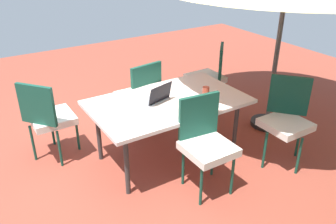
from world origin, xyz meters
TOP-DOWN VIEW (x-y plane):
  - ground_plane at (0.00, 0.00)m, footprint 10.00×10.00m
  - dining_table at (0.00, 0.00)m, footprint 1.71×1.03m
  - chair_southwest at (-1.18, -0.75)m, footprint 0.59×0.59m
  - chair_north at (-0.02, 0.67)m, footprint 0.47×0.48m
  - chair_south at (0.00, -0.67)m, footprint 0.48×0.49m
  - chair_southeast at (1.16, -0.68)m, footprint 0.58×0.58m
  - chair_northwest at (-1.08, 0.75)m, footprint 0.59×0.58m
  - laptop at (0.13, -0.05)m, footprint 0.37×0.32m
  - cup at (-0.42, 0.13)m, footprint 0.08×0.08m

SIDE VIEW (x-z plane):
  - ground_plane at x=0.00m, z-range -0.02..0.00m
  - chair_southwest at x=-1.18m, z-range 0.06..1.04m
  - chair_north at x=-0.02m, z-range 0.06..1.04m
  - chair_south at x=0.00m, z-range 0.06..1.04m
  - chair_southeast at x=1.16m, z-range 0.06..1.04m
  - chair_northwest at x=-1.08m, z-range 0.06..1.04m
  - dining_table at x=0.00m, z-range 0.31..1.04m
  - laptop at x=0.13m, z-range 0.67..0.88m
  - cup at x=-0.42m, z-range 0.73..0.84m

